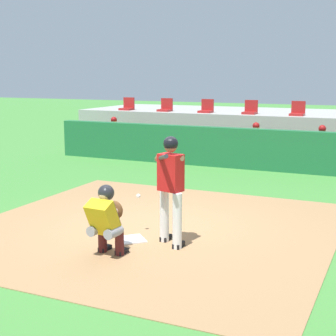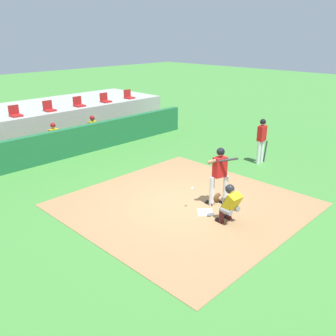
{
  "view_description": "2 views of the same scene",
  "coord_description": "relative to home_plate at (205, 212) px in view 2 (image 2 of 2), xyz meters",
  "views": [
    {
      "loc": [
        4.0,
        -8.05,
        2.77
      ],
      "look_at": [
        0.0,
        0.7,
        1.0
      ],
      "focal_mm": 54.68,
      "sensor_mm": 36.0,
      "label": 1
    },
    {
      "loc": [
        -7.48,
        -6.64,
        4.91
      ],
      "look_at": [
        0.0,
        0.7,
        1.0
      ],
      "focal_mm": 39.12,
      "sensor_mm": 36.0,
      "label": 2
    }
  ],
  "objects": [
    {
      "name": "ground_plane",
      "position": [
        0.0,
        0.8,
        -0.02
      ],
      "size": [
        80.0,
        80.0,
        0.0
      ],
      "primitive_type": "plane",
      "color": "#428438"
    },
    {
      "name": "stadium_seat_4",
      "position": [
        0.81,
        10.18,
        1.51
      ],
      "size": [
        0.46,
        0.46,
        0.48
      ],
      "color": "#A51E1E",
      "rests_on": "stands_platform"
    },
    {
      "name": "dirt_infield",
      "position": [
        0.0,
        0.8,
        -0.02
      ],
      "size": [
        6.4,
        6.4,
        0.01
      ],
      "primitive_type": "cube",
      "color": "#9E754C",
      "rests_on": "ground"
    },
    {
      "name": "stadium_seat_6",
      "position": [
        4.06,
        10.18,
        1.51
      ],
      "size": [
        0.46,
        0.46,
        0.48
      ],
      "color": "#A51E1E",
      "rests_on": "stands_platform"
    },
    {
      "name": "catcher_crouched",
      "position": [
        0.01,
        -0.78,
        0.58
      ],
      "size": [
        0.5,
        1.6,
        1.13
      ],
      "color": "gray",
      "rests_on": "ground"
    },
    {
      "name": "stadium_seat_3",
      "position": [
        -0.81,
        10.18,
        1.51
      ],
      "size": [
        0.46,
        0.46,
        0.48
      ],
      "color": "#A51E1E",
      "rests_on": "stands_platform"
    },
    {
      "name": "stadium_seat_7",
      "position": [
        5.69,
        10.18,
        1.51
      ],
      "size": [
        0.46,
        0.46,
        0.48
      ],
      "color": "#A51E1E",
      "rests_on": "stands_platform"
    },
    {
      "name": "on_deck_batter",
      "position": [
        4.89,
        1.19,
        1.0
      ],
      "size": [
        0.58,
        0.23,
        1.79
      ],
      "color": "silver",
      "rests_on": "ground"
    },
    {
      "name": "dugout_player_1",
      "position": [
        -0.09,
        8.14,
        0.65
      ],
      "size": [
        0.49,
        0.7,
        1.3
      ],
      "color": "#939399",
      "rests_on": "ground"
    },
    {
      "name": "stadium_seat_5",
      "position": [
        2.44,
        10.18,
        1.51
      ],
      "size": [
        0.46,
        0.46,
        0.48
      ],
      "color": "#A51E1E",
      "rests_on": "stands_platform"
    },
    {
      "name": "dugout_bench",
      "position": [
        0.0,
        8.3,
        0.2
      ],
      "size": [
        11.8,
        0.44,
        0.45
      ],
      "primitive_type": "cube",
      "color": "olive",
      "rests_on": "ground"
    },
    {
      "name": "stands_platform",
      "position": [
        0.0,
        11.7,
        0.68
      ],
      "size": [
        15.0,
        4.4,
        1.4
      ],
      "primitive_type": "cube",
      "color": "#9E9E99",
      "rests_on": "ground"
    },
    {
      "name": "batter_at_plate",
      "position": [
        0.69,
        0.07,
        1.01
      ],
      "size": [
        0.61,
        0.84,
        1.8
      ],
      "color": "silver",
      "rests_on": "ground"
    },
    {
      "name": "home_plate",
      "position": [
        0.0,
        0.0,
        0.0
      ],
      "size": [
        0.62,
        0.62,
        0.02
      ],
      "primitive_type": "cube",
      "rotation": [
        0.0,
        0.0,
        0.79
      ],
      "color": "white",
      "rests_on": "dirt_infield"
    },
    {
      "name": "dugout_player_2",
      "position": [
        1.9,
        8.14,
        0.65
      ],
      "size": [
        0.49,
        0.7,
        1.3
      ],
      "color": "#939399",
      "rests_on": "ground"
    },
    {
      "name": "dugout_wall",
      "position": [
        0.0,
        7.3,
        0.58
      ],
      "size": [
        13.0,
        0.3,
        1.2
      ],
      "primitive_type": "cube",
      "color": "#1E6638",
      "rests_on": "ground"
    }
  ]
}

